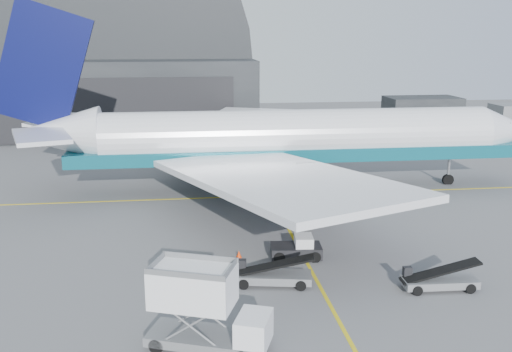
{
  "coord_description": "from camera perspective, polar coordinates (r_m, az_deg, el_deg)",
  "views": [
    {
      "loc": [
        -8.36,
        -34.86,
        15.84
      ],
      "look_at": [
        -2.66,
        10.44,
        4.5
      ],
      "focal_mm": 40.0,
      "sensor_mm": 36.0,
      "label": 1
    }
  ],
  "objects": [
    {
      "name": "ground",
      "position": [
        39.19,
        5.87,
        -9.97
      ],
      "size": [
        200.0,
        200.0,
        0.0
      ],
      "primitive_type": "plane",
      "color": "#565659",
      "rests_on": "ground"
    },
    {
      "name": "taxi_lines",
      "position": [
        50.78,
        2.68,
        -4.23
      ],
      "size": [
        80.0,
        42.12,
        0.02
      ],
      "color": "gold",
      "rests_on": "ground"
    },
    {
      "name": "hangar",
      "position": [
        100.93,
        -15.15,
        9.9
      ],
      "size": [
        50.0,
        28.3,
        28.0
      ],
      "color": "black",
      "rests_on": "ground"
    },
    {
      "name": "distant_bldg_a",
      "position": [
        117.55,
        16.22,
        5.65
      ],
      "size": [
        14.0,
        8.0,
        4.0
      ],
      "primitive_type": "cube",
      "color": "black",
      "rests_on": "ground"
    },
    {
      "name": "airliner",
      "position": [
        58.7,
        2.12,
        3.74
      ],
      "size": [
        55.46,
        53.78,
        19.46
      ],
      "color": "white",
      "rests_on": "ground"
    },
    {
      "name": "catering_truck",
      "position": [
        30.07,
        -5.25,
        -13.07
      ],
      "size": [
        6.76,
        4.4,
        4.36
      ],
      "rotation": [
        0.0,
        0.0,
        -0.36
      ],
      "color": "slate",
      "rests_on": "ground"
    },
    {
      "name": "pushback_tug",
      "position": [
        42.02,
        4.17,
        -7.3
      ],
      "size": [
        3.84,
        2.46,
        1.69
      ],
      "rotation": [
        0.0,
        0.0,
        -0.09
      ],
      "color": "black",
      "rests_on": "ground"
    },
    {
      "name": "belt_loader_a",
      "position": [
        37.62,
        1.57,
        -9.9
      ],
      "size": [
        5.47,
        2.63,
        2.04
      ],
      "rotation": [
        0.0,
        0.0,
        -0.18
      ],
      "color": "slate",
      "rests_on": "ground"
    },
    {
      "name": "belt_loader_b",
      "position": [
        38.78,
        17.8,
        -9.91
      ],
      "size": [
        5.07,
        1.93,
        1.92
      ],
      "rotation": [
        0.0,
        0.0,
        -0.04
      ],
      "color": "slate",
      "rests_on": "ground"
    },
    {
      "name": "traffic_cone",
      "position": [
        42.08,
        -1.72,
        -7.81
      ],
      "size": [
        0.36,
        0.36,
        0.51
      ],
      "color": "#F23907",
      "rests_on": "ground"
    }
  ]
}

